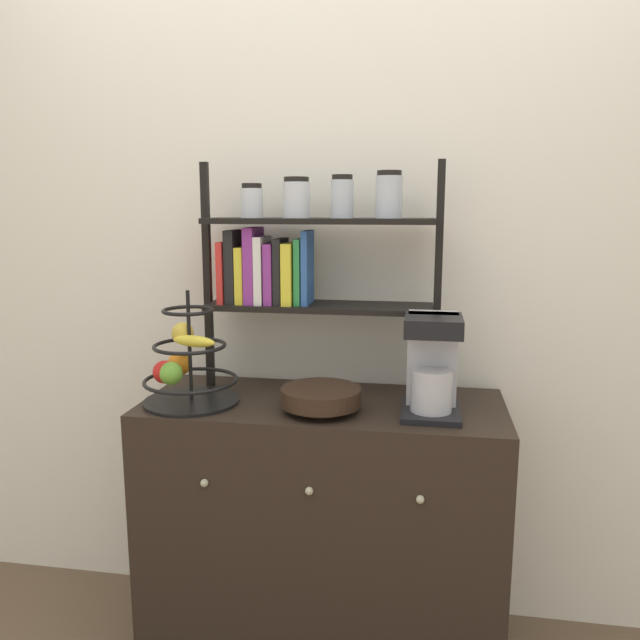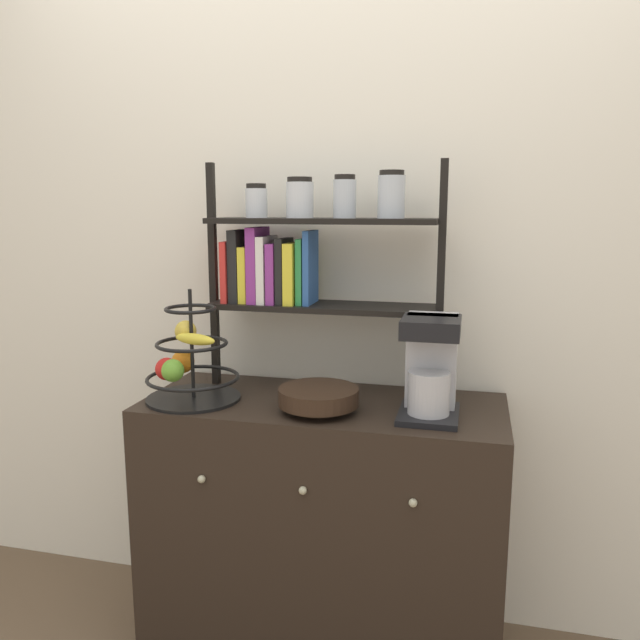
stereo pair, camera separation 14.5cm
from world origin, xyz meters
TOP-DOWN VIEW (x-y plane):
  - wall_back at (0.00, 0.52)m, footprint 7.00×0.05m
  - sideboard at (0.00, 0.24)m, footprint 1.15×0.50m
  - coffee_maker at (0.34, 0.20)m, footprint 0.17×0.22m
  - fruit_stand at (-0.43, 0.16)m, footprint 0.30×0.30m
  - wooden_bowl at (0.01, 0.15)m, footprint 0.25×0.25m
  - shelf_hutch at (-0.11, 0.36)m, footprint 0.79×0.20m

SIDE VIEW (x-z plane):
  - sideboard at x=0.00m, z-range 0.00..0.86m
  - wooden_bowl at x=0.01m, z-range 0.87..0.94m
  - fruit_stand at x=-0.43m, z-range 0.80..1.16m
  - coffee_maker at x=0.34m, z-range 0.86..1.16m
  - wall_back at x=0.00m, z-range 0.00..2.60m
  - shelf_hutch at x=-0.11m, z-range 0.94..1.70m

